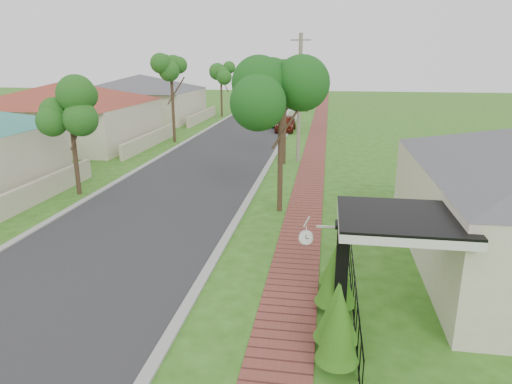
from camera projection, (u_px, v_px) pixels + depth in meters
The scene contains 16 objects.
ground at pixel (177, 285), 13.04m from camera, with size 160.00×160.00×0.00m, color #2E5F16.
road at pixel (226, 149), 32.43m from camera, with size 7.00×120.00×0.02m, color #28282B.
kerb_right at pixel (277, 150), 31.89m from camera, with size 0.30×120.00×0.10m, color #9E9E99.
kerb_left at pixel (177, 147), 32.98m from camera, with size 0.30×120.00×0.10m, color #9E9E99.
sidewalk at pixel (315, 151), 31.50m from camera, with size 1.50×120.00×0.03m, color brown.
porch_post at pixel (341, 276), 11.10m from camera, with size 0.48×0.48×2.52m.
picket_fence at pixel (353, 280), 12.16m from camera, with size 0.03×8.02×1.00m.
street_trees at pixel (245, 79), 37.61m from camera, with size 10.70×37.65×5.89m.
hedge_row at pixel (337, 297), 10.72m from camera, with size 0.93×4.39×2.08m.
far_house_red at pixel (67, 113), 33.55m from camera, with size 15.56×15.56×4.60m.
far_house_grey at pixel (142, 97), 46.81m from camera, with size 15.56×15.56×4.60m.
parked_car_red at pixel (286, 123), 40.00m from camera, with size 1.60×3.98×1.36m, color #5F190E.
parked_car_white at pixel (282, 118), 43.07m from camera, with size 1.56×4.46×1.47m, color white.
near_tree at pixel (281, 97), 17.99m from camera, with size 2.32×2.32×5.96m.
utility_pole at pixel (299, 98), 27.46m from camera, with size 1.20×0.24×7.61m.
station_clock at pixel (308, 237), 11.37m from camera, with size 1.04×0.13×0.52m.
Camera 1 is at (4.06, -11.26, 6.24)m, focal length 32.00 mm.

